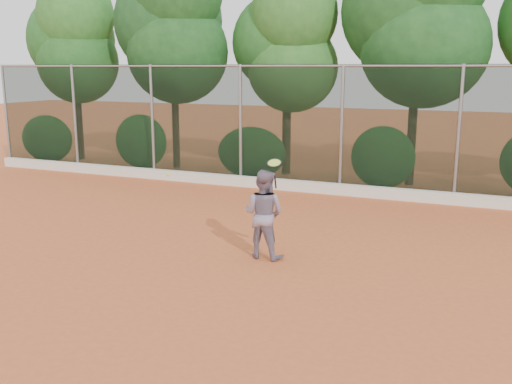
% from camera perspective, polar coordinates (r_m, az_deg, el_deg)
% --- Properties ---
extents(ground, '(80.00, 80.00, 0.00)m').
position_cam_1_polar(ground, '(9.60, -2.33, -8.50)').
color(ground, '#C85D2F').
rests_on(ground, ground).
extents(concrete_curb, '(24.00, 0.20, 0.30)m').
position_cam_1_polar(concrete_curb, '(15.76, 8.20, 0.29)').
color(concrete_curb, silver).
rests_on(concrete_curb, ground).
extents(tennis_player, '(0.84, 0.67, 1.63)m').
position_cam_1_polar(tennis_player, '(10.34, 0.77, -2.21)').
color(tennis_player, gray).
rests_on(tennis_player, ground).
extents(chainlink_fence, '(24.09, 0.09, 3.50)m').
position_cam_1_polar(chainlink_fence, '(15.67, 8.56, 6.53)').
color(chainlink_fence, black).
rests_on(chainlink_fence, ground).
extents(foliage_backdrop, '(23.70, 3.63, 7.55)m').
position_cam_1_polar(foliage_backdrop, '(17.67, 8.70, 15.44)').
color(foliage_backdrop, '#3B2316').
rests_on(foliage_backdrop, ground).
extents(tennis_racket, '(0.30, 0.29, 0.55)m').
position_cam_1_polar(tennis_racket, '(9.95, 1.85, 2.71)').
color(tennis_racket, black).
rests_on(tennis_racket, ground).
extents(tennis_ball_in_flight, '(0.06, 0.06, 0.06)m').
position_cam_1_polar(tennis_ball_in_flight, '(11.45, -8.79, 1.76)').
color(tennis_ball_in_flight, '#CBF537').
rests_on(tennis_ball_in_flight, ground).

